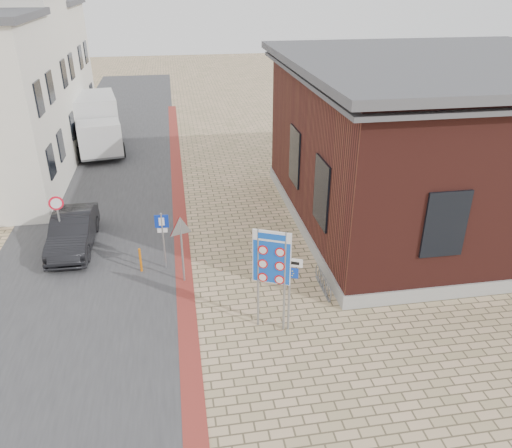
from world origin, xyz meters
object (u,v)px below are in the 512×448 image
object	(u,v)px
box_truck	(97,123)
parking_sign	(163,232)
sedan	(73,232)
bollard	(141,260)
essen_sign	(290,280)
border_sign	(272,259)

from	to	relation	value
box_truck	parking_sign	world-z (taller)	box_truck
box_truck	parking_sign	xyz separation A→B (m)	(3.90, -14.78, -0.15)
sedan	box_truck	distance (m)	12.67
sedan	bollard	bearing A→B (deg)	-40.31
essen_sign	parking_sign	xyz separation A→B (m)	(-3.64, 4.20, -0.28)
sedan	border_sign	world-z (taller)	border_sign
border_sign	essen_sign	xyz separation A→B (m)	(0.50, -0.20, -0.62)
border_sign	bollard	bearing A→B (deg)	160.48
sedan	parking_sign	size ratio (longest dim) A/B	1.91
box_truck	essen_sign	world-z (taller)	box_truck
box_truck	border_sign	distance (m)	20.07
box_truck	border_sign	xyz separation A→B (m)	(7.03, -18.78, 0.74)
box_truck	bollard	world-z (taller)	box_truck
sedan	box_truck	world-z (taller)	box_truck
border_sign	essen_sign	world-z (taller)	border_sign
sedan	box_truck	xyz separation A→B (m)	(-0.39, 12.63, 0.94)
essen_sign	bollard	size ratio (longest dim) A/B	2.80
sedan	essen_sign	world-z (taller)	essen_sign
parking_sign	bollard	size ratio (longest dim) A/B	2.34
sedan	bollard	distance (m)	3.49
border_sign	parking_sign	bearing A→B (deg)	152.75
box_truck	border_sign	size ratio (longest dim) A/B	1.94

